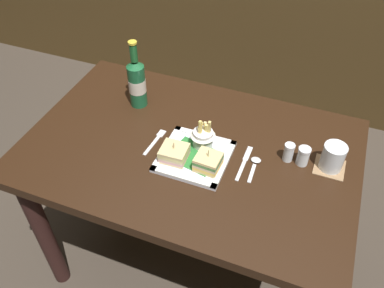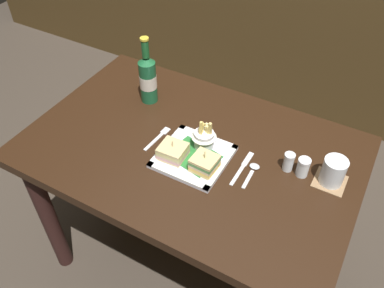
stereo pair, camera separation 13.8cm
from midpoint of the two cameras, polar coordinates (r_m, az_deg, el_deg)
ground_plane at (r=2.01m, az=1.88°, el=-15.79°), size 6.00×6.00×0.00m
dining_table at (r=1.51m, az=2.42°, el=-3.68°), size 1.18×0.77×0.74m
square_plate at (r=1.38m, az=3.07°, el=-1.95°), size 0.23×0.23×0.02m
sandwich_half_left at (r=1.36m, az=0.15°, el=-1.19°), size 0.09×0.09×0.07m
sandwich_half_right at (r=1.32m, az=4.79°, el=-2.92°), size 0.08×0.08×0.08m
fries_cup at (r=1.38m, az=4.56°, el=0.91°), size 0.09×0.09×0.11m
beer_bottle at (r=1.57m, az=-3.79°, el=9.24°), size 0.07×0.07×0.28m
drink_coaster at (r=1.41m, az=21.69°, el=-5.12°), size 0.10×0.10×0.00m
water_glass at (r=1.38m, az=22.14°, el=-3.96°), size 0.08×0.08×0.09m
fork at (r=1.46m, az=-2.11°, el=0.84°), size 0.03×0.14×0.00m
knife at (r=1.37m, az=10.10°, el=-3.34°), size 0.02×0.17×0.00m
spoon at (r=1.37m, az=11.54°, el=-3.70°), size 0.03×0.12×0.01m
salt_shaker at (r=1.38m, az=16.34°, el=-2.72°), size 0.04×0.04×0.07m
pepper_shaker at (r=1.38m, az=18.27°, el=-3.42°), size 0.04×0.04×0.07m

